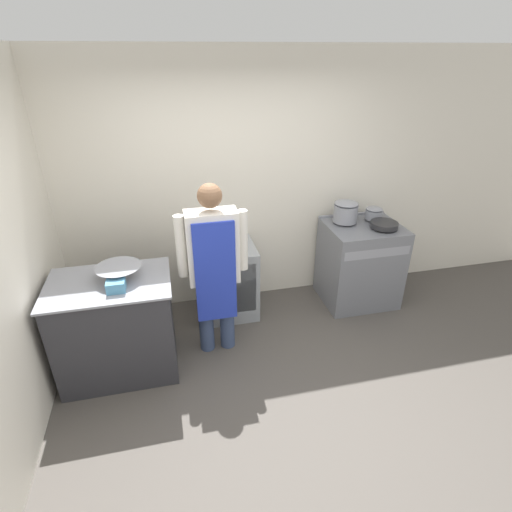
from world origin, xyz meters
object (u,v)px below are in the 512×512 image
object	(u,v)px
stove	(359,263)
fridge_unit	(228,280)
stock_pot	(346,211)
person_cook	(213,263)
saute_pan	(384,225)
plastic_tub	(116,285)
mixing_bowl	(119,273)
sauce_pot	(374,213)

from	to	relation	value
stove	fridge_unit	xyz separation A→B (m)	(-1.51, 0.09, -0.07)
stove	stock_pot	xyz separation A→B (m)	(-0.18, 0.12, 0.60)
fridge_unit	stock_pot	world-z (taller)	stock_pot
person_cook	saute_pan	world-z (taller)	person_cook
plastic_tub	person_cook	bearing A→B (deg)	15.68
person_cook	plastic_tub	distance (m)	0.84
person_cook	fridge_unit	bearing A→B (deg)	70.42
stock_pot	person_cook	bearing A→B (deg)	-158.16
mixing_bowl	saute_pan	bearing A→B (deg)	8.89
stove	stock_pot	bearing A→B (deg)	146.23
person_cook	stove	bearing A→B (deg)	16.07
fridge_unit	person_cook	xyz separation A→B (m)	(-0.21, -0.58, 0.55)
stock_pot	saute_pan	bearing A→B (deg)	-35.05
fridge_unit	person_cook	distance (m)	0.83
plastic_tub	saute_pan	bearing A→B (deg)	12.66
plastic_tub	mixing_bowl	bearing A→B (deg)	85.92
plastic_tub	sauce_pot	bearing A→B (deg)	17.41
fridge_unit	saute_pan	world-z (taller)	saute_pan
fridge_unit	stock_pot	size ratio (longest dim) A/B	3.09
mixing_bowl	stock_pot	distance (m)	2.43
mixing_bowl	sauce_pot	distance (m)	2.76
person_cook	saute_pan	xyz separation A→B (m)	(1.88, 0.38, 0.03)
stock_pot	saute_pan	size ratio (longest dim) A/B	0.90
stock_pot	sauce_pot	xyz separation A→B (m)	(0.34, 0.00, -0.05)
person_cook	mixing_bowl	xyz separation A→B (m)	(-0.80, -0.04, 0.03)
plastic_tub	sauce_pot	distance (m)	2.82
saute_pan	fridge_unit	bearing A→B (deg)	173.01
person_cook	saute_pan	distance (m)	1.92
plastic_tub	saute_pan	world-z (taller)	same
fridge_unit	mixing_bowl	xyz separation A→B (m)	(-1.01, -0.62, 0.58)
stock_pot	sauce_pot	distance (m)	0.35
stove	fridge_unit	world-z (taller)	stove
stove	plastic_tub	size ratio (longest dim) A/B	6.59
person_cook	stock_pot	world-z (taller)	person_cook
mixing_bowl	saute_pan	size ratio (longest dim) A/B	1.30
plastic_tub	sauce_pot	size ratio (longest dim) A/B	0.78
stove	fridge_unit	size ratio (longest dim) A/B	1.19
mixing_bowl	stock_pot	bearing A→B (deg)	15.74
person_cook	plastic_tub	size ratio (longest dim) A/B	11.56
stock_pot	stove	bearing A→B (deg)	-33.77
stock_pot	mixing_bowl	bearing A→B (deg)	-164.26
person_cook	sauce_pot	bearing A→B (deg)	18.15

